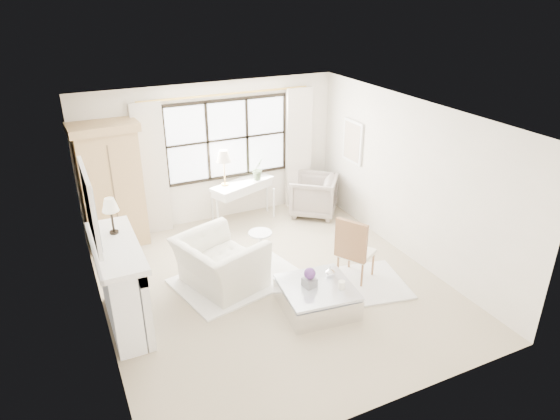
% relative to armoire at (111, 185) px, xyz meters
% --- Properties ---
extents(floor, '(5.50, 5.50, 0.00)m').
position_rel_armoire_xyz_m(floor, '(1.96, -2.47, -1.14)').
color(floor, tan).
rests_on(floor, ground).
extents(ceiling, '(5.50, 5.50, 0.00)m').
position_rel_armoire_xyz_m(ceiling, '(1.96, -2.47, 1.56)').
color(ceiling, white).
rests_on(ceiling, ground).
extents(wall_back, '(5.00, 0.00, 5.00)m').
position_rel_armoire_xyz_m(wall_back, '(1.96, 0.28, 0.21)').
color(wall_back, white).
rests_on(wall_back, ground).
extents(wall_front, '(5.00, 0.00, 5.00)m').
position_rel_armoire_xyz_m(wall_front, '(1.96, -5.22, 0.21)').
color(wall_front, white).
rests_on(wall_front, ground).
extents(wall_left, '(0.00, 5.50, 5.50)m').
position_rel_armoire_xyz_m(wall_left, '(-0.54, -2.47, 0.21)').
color(wall_left, beige).
rests_on(wall_left, ground).
extents(wall_right, '(0.00, 5.50, 5.50)m').
position_rel_armoire_xyz_m(wall_right, '(4.46, -2.47, 0.21)').
color(wall_right, silver).
rests_on(wall_right, ground).
extents(window_pane, '(2.40, 0.02, 1.50)m').
position_rel_armoire_xyz_m(window_pane, '(2.26, 0.26, 0.46)').
color(window_pane, silver).
rests_on(window_pane, wall_back).
extents(window_frame, '(2.50, 0.04, 1.50)m').
position_rel_armoire_xyz_m(window_frame, '(2.26, 0.25, 0.46)').
color(window_frame, black).
rests_on(window_frame, wall_back).
extents(curtain_rod, '(3.30, 0.04, 0.04)m').
position_rel_armoire_xyz_m(curtain_rod, '(2.26, 0.20, 1.33)').
color(curtain_rod, gold).
rests_on(curtain_rod, wall_back).
extents(curtain_left, '(0.55, 0.10, 2.47)m').
position_rel_armoire_xyz_m(curtain_left, '(0.76, 0.18, 0.10)').
color(curtain_left, beige).
rests_on(curtain_left, ground).
extents(curtain_right, '(0.55, 0.10, 2.47)m').
position_rel_armoire_xyz_m(curtain_right, '(3.76, 0.18, 0.10)').
color(curtain_right, silver).
rests_on(curtain_right, ground).
extents(fireplace, '(0.58, 1.66, 1.26)m').
position_rel_armoire_xyz_m(fireplace, '(-0.32, -2.47, -0.49)').
color(fireplace, white).
rests_on(fireplace, ground).
extents(mirror_frame, '(0.05, 1.15, 0.95)m').
position_rel_armoire_xyz_m(mirror_frame, '(-0.51, -2.47, 0.70)').
color(mirror_frame, white).
rests_on(mirror_frame, wall_left).
extents(mirror_glass, '(0.02, 1.00, 0.80)m').
position_rel_armoire_xyz_m(mirror_glass, '(-0.48, -2.47, 0.70)').
color(mirror_glass, silver).
rests_on(mirror_glass, wall_left).
extents(art_frame, '(0.04, 0.62, 0.82)m').
position_rel_armoire_xyz_m(art_frame, '(4.43, -0.77, 0.41)').
color(art_frame, white).
rests_on(art_frame, wall_right).
extents(art_canvas, '(0.01, 0.52, 0.72)m').
position_rel_armoire_xyz_m(art_canvas, '(4.41, -0.77, 0.41)').
color(art_canvas, beige).
rests_on(art_canvas, wall_right).
extents(mantel_lamp, '(0.22, 0.22, 0.51)m').
position_rel_armoire_xyz_m(mantel_lamp, '(-0.25, -2.14, 0.51)').
color(mantel_lamp, black).
rests_on(mantel_lamp, fireplace).
extents(armoire, '(1.16, 0.76, 2.24)m').
position_rel_armoire_xyz_m(armoire, '(0.00, 0.00, 0.00)').
color(armoire, tan).
rests_on(armoire, floor).
extents(console_table, '(1.37, 0.89, 0.80)m').
position_rel_armoire_xyz_m(console_table, '(2.42, -0.05, -0.74)').
color(console_table, white).
rests_on(console_table, floor).
extents(console_lamp, '(0.28, 0.28, 0.69)m').
position_rel_armoire_xyz_m(console_lamp, '(2.06, -0.04, 0.22)').
color(console_lamp, '#BB9141').
rests_on(console_lamp, console_table).
extents(orchid_plant, '(0.30, 0.28, 0.44)m').
position_rel_armoire_xyz_m(orchid_plant, '(2.75, -0.03, -0.12)').
color(orchid_plant, '#526745').
rests_on(orchid_plant, console_table).
extents(side_table, '(0.40, 0.40, 0.51)m').
position_rel_armoire_xyz_m(side_table, '(2.11, -1.62, -0.81)').
color(side_table, silver).
rests_on(side_table, floor).
extents(rug_left, '(2.15, 1.72, 0.03)m').
position_rel_armoire_xyz_m(rug_left, '(1.51, -2.08, -1.12)').
color(rug_left, white).
rests_on(rug_left, floor).
extents(rug_right, '(1.71, 1.41, 0.03)m').
position_rel_armoire_xyz_m(rug_right, '(3.12, -3.04, -1.13)').
color(rug_right, silver).
rests_on(rug_right, floor).
extents(club_armchair, '(1.42, 1.52, 0.81)m').
position_rel_armoire_xyz_m(club_armchair, '(1.21, -2.11, -0.74)').
color(club_armchair, silver).
rests_on(club_armchair, floor).
extents(wingback_chair, '(1.23, 1.23, 0.81)m').
position_rel_armoire_xyz_m(wingback_chair, '(3.81, -0.40, -0.74)').
color(wingback_chair, gray).
rests_on(wingback_chair, floor).
extents(french_chair, '(0.66, 0.66, 1.08)m').
position_rel_armoire_xyz_m(french_chair, '(3.21, -2.85, -0.83)').
color(french_chair, '#9C6B41').
rests_on(french_chair, floor).
extents(coffee_table, '(1.11, 1.11, 0.38)m').
position_rel_armoire_xyz_m(coffee_table, '(2.28, -3.28, -0.96)').
color(coffee_table, silver).
rests_on(coffee_table, floor).
extents(planter_box, '(0.20, 0.20, 0.13)m').
position_rel_armoire_xyz_m(planter_box, '(2.17, -3.24, -0.70)').
color(planter_box, slate).
rests_on(planter_box, coffee_table).
extents(planter_flowers, '(0.17, 0.17, 0.17)m').
position_rel_armoire_xyz_m(planter_flowers, '(2.17, -3.24, -0.55)').
color(planter_flowers, '#5A2F77').
rests_on(planter_flowers, planter_box).
extents(pillar_candle, '(0.10, 0.10, 0.12)m').
position_rel_armoire_xyz_m(pillar_candle, '(2.55, -3.49, -0.70)').
color(pillar_candle, white).
rests_on(pillar_candle, coffee_table).
extents(coffee_vase, '(0.15, 0.15, 0.15)m').
position_rel_armoire_xyz_m(coffee_vase, '(2.58, -3.13, -0.68)').
color(coffee_vase, white).
rests_on(coffee_vase, coffee_table).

